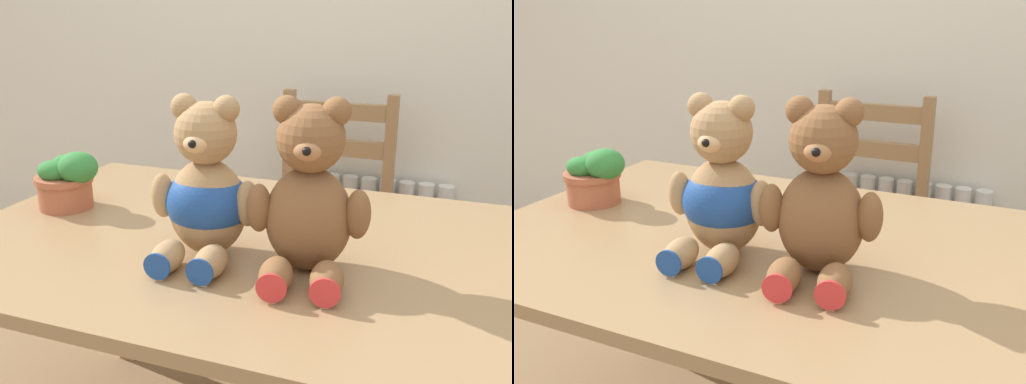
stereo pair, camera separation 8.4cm
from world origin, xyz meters
The scene contains 6 objects.
radiator centered at (0.14, 1.49, 0.26)m, with size 0.58×0.10×0.59m.
dining_table centered at (0.00, 0.46, 0.63)m, with size 1.36×0.92×0.72m.
wooden_chair_behind centered at (0.00, 1.25, 0.47)m, with size 0.42×0.42×0.93m.
teddy_bear_left centered at (-0.05, 0.36, 0.86)m, with size 0.24×0.25×0.34m.
teddy_bear_right centered at (0.17, 0.35, 0.87)m, with size 0.25×0.26×0.35m.
potted_plant centered at (-0.52, 0.50, 0.80)m, with size 0.18×0.15×0.16m.
Camera 2 is at (0.52, -0.63, 1.24)m, focal length 40.00 mm.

